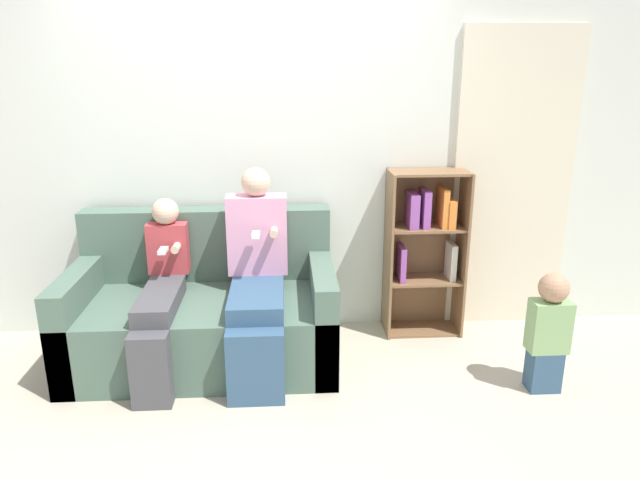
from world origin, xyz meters
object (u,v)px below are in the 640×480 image
at_px(couch, 205,313).
at_px(adult_seated, 257,272).
at_px(child_seated, 161,293).
at_px(bookshelf, 425,244).
at_px(toddler_standing, 548,330).

relative_size(couch, adult_seated, 1.34).
distance_m(couch, child_seated, 0.38).
distance_m(adult_seated, bookshelf, 1.28).
relative_size(adult_seated, toddler_standing, 1.69).
bearing_deg(adult_seated, couch, 161.83).
bearing_deg(toddler_standing, child_seated, 171.07).
height_order(couch, adult_seated, adult_seated).
bearing_deg(adult_seated, child_seated, -174.63).
relative_size(child_seated, bookshelf, 0.89).
xyz_separation_m(adult_seated, bookshelf, (1.19, 0.46, 0.02)).
relative_size(adult_seated, bookshelf, 1.06).
xyz_separation_m(couch, child_seated, (-0.24, -0.18, 0.23)).
relative_size(toddler_standing, bookshelf, 0.62).
distance_m(couch, adult_seated, 0.51).
bearing_deg(bookshelf, adult_seated, -158.94).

